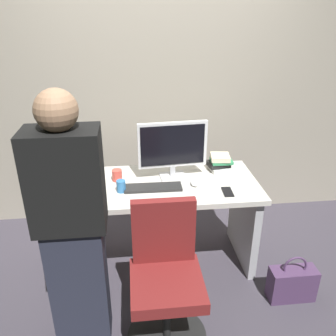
{
  "coord_description": "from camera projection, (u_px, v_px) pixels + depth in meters",
  "views": [
    {
      "loc": [
        -0.26,
        -2.41,
        2.0
      ],
      "look_at": [
        0.0,
        -0.05,
        0.9
      ],
      "focal_mm": 37.76,
      "sensor_mm": 36.0,
      "label": 1
    }
  ],
  "objects": [
    {
      "name": "cup_near_keyboard",
      "position": [
        121.0,
        186.0,
        2.59
      ],
      "size": [
        0.07,
        0.07,
        0.09
      ],
      "primitive_type": "cylinder",
      "color": "#3372B2",
      "rests_on": "desk"
    },
    {
      "name": "keyboard",
      "position": [
        153.0,
        188.0,
        2.64
      ],
      "size": [
        0.43,
        0.14,
        0.02
      ],
      "primitive_type": "cube",
      "rotation": [
        0.0,
        0.0,
        -0.01
      ],
      "color": "#262626",
      "rests_on": "desk"
    },
    {
      "name": "desk",
      "position": [
        167.0,
        209.0,
        2.83
      ],
      "size": [
        1.4,
        0.71,
        0.75
      ],
      "color": "beige",
      "rests_on": "ground"
    },
    {
      "name": "cup_by_monitor",
      "position": [
        117.0,
        175.0,
        2.75
      ],
      "size": [
        0.08,
        0.08,
        0.09
      ],
      "primitive_type": "cylinder",
      "color": "#D84C3F",
      "rests_on": "desk"
    },
    {
      "name": "wall_back",
      "position": [
        157.0,
        65.0,
        3.19
      ],
      "size": [
        6.4,
        0.1,
        3.0
      ],
      "primitive_type": "cube",
      "color": "#9E9384",
      "rests_on": "ground"
    },
    {
      "name": "office_chair",
      "position": [
        166.0,
        282.0,
        2.2
      ],
      "size": [
        0.52,
        0.52,
        0.94
      ],
      "color": "black",
      "rests_on": "ground"
    },
    {
      "name": "book_stack",
      "position": [
        220.0,
        162.0,
        2.92
      ],
      "size": [
        0.2,
        0.18,
        0.13
      ],
      "color": "white",
      "rests_on": "desk"
    },
    {
      "name": "handbag",
      "position": [
        292.0,
        283.0,
        2.6
      ],
      "size": [
        0.34,
        0.14,
        0.38
      ],
      "color": "#4C3356",
      "rests_on": "ground"
    },
    {
      "name": "ground_plane",
      "position": [
        167.0,
        260.0,
        3.05
      ],
      "size": [
        9.0,
        9.0,
        0.0
      ],
      "primitive_type": "plane",
      "color": "#3D3842"
    },
    {
      "name": "monitor",
      "position": [
        173.0,
        147.0,
        2.72
      ],
      "size": [
        0.54,
        0.16,
        0.46
      ],
      "color": "silver",
      "rests_on": "desk"
    },
    {
      "name": "cell_phone",
      "position": [
        228.0,
        192.0,
        2.59
      ],
      "size": [
        0.08,
        0.15,
        0.01
      ],
      "primitive_type": "cube",
      "rotation": [
        0.0,
        0.0,
        -0.04
      ],
      "color": "black",
      "rests_on": "desk"
    },
    {
      "name": "person_at_desk",
      "position": [
        72.0,
        227.0,
        2.02
      ],
      "size": [
        0.4,
        0.24,
        1.64
      ],
      "color": "#262838",
      "rests_on": "ground"
    },
    {
      "name": "mouse",
      "position": [
        194.0,
        183.0,
        2.69
      ],
      "size": [
        0.06,
        0.1,
        0.03
      ],
      "primitive_type": "ellipsoid",
      "color": "white",
      "rests_on": "desk"
    }
  ]
}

